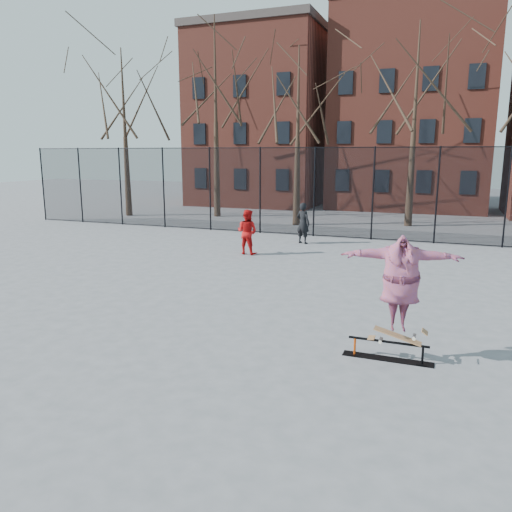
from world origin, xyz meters
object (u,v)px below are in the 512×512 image
at_px(skateboard, 397,339).
at_px(bystander_red, 247,232).
at_px(bystander_black, 303,223).
at_px(skater, 400,290).
at_px(skate_rail, 388,352).

relative_size(skateboard, bystander_red, 0.56).
distance_m(skateboard, bystander_black, 12.10).
bearing_deg(skateboard, skater, -90.00).
bearing_deg(skate_rail, bystander_red, 126.82).
relative_size(skater, bystander_red, 1.28).
height_order(skate_rail, skateboard, skateboard).
distance_m(skate_rail, bystander_red, 10.20).
height_order(skateboard, skater, skater).
bearing_deg(bystander_black, skater, 134.72).
relative_size(skateboard, bystander_black, 0.54).
height_order(skateboard, bystander_black, bystander_black).
xyz_separation_m(skateboard, bystander_black, (-4.92, 11.05, 0.44)).
relative_size(skate_rail, bystander_black, 0.96).
xyz_separation_m(skate_rail, skateboard, (0.15, -0.00, 0.27)).
bearing_deg(bystander_red, skater, 135.51).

